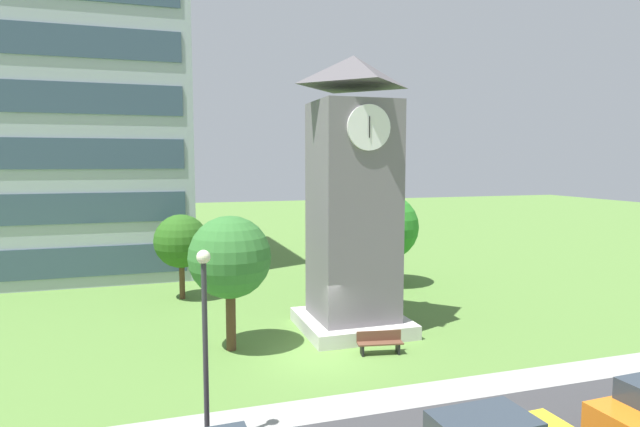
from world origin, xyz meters
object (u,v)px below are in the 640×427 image
object	(u,v)px
tree_by_building	(230,258)
tree_streetside	(181,241)
street_lamp	(205,325)
tree_near_tower	(385,227)
clock_tower	(353,209)
park_bench	(380,342)

from	to	relation	value
tree_by_building	tree_streetside	world-z (taller)	tree_by_building
street_lamp	tree_near_tower	size ratio (longest dim) A/B	0.94
clock_tower	tree_near_tower	size ratio (longest dim) A/B	2.15
tree_by_building	tree_near_tower	xyz separation A→B (m)	(10.62, 8.59, -0.19)
clock_tower	tree_streetside	distance (m)	10.77
park_bench	tree_near_tower	xyz separation A→B (m)	(5.11, 10.79, 3.11)
park_bench	street_lamp	bearing A→B (deg)	-145.34
clock_tower	tree_near_tower	world-z (taller)	clock_tower
clock_tower	park_bench	bearing A→B (deg)	-91.17
street_lamp	park_bench	bearing A→B (deg)	34.66
park_bench	street_lamp	xyz separation A→B (m)	(-7.17, -4.96, 2.87)
tree_by_building	tree_streetside	size ratio (longest dim) A/B	1.16
park_bench	tree_streetside	distance (m)	13.33
clock_tower	tree_by_building	world-z (taller)	clock_tower
tree_streetside	park_bench	bearing A→B (deg)	-57.84
tree_near_tower	park_bench	bearing A→B (deg)	-115.33
park_bench	tree_near_tower	distance (m)	12.33
park_bench	tree_streetside	bearing A→B (deg)	122.16
tree_by_building	tree_near_tower	distance (m)	13.66
street_lamp	tree_near_tower	world-z (taller)	tree_near_tower
tree_near_tower	tree_streetside	world-z (taller)	tree_near_tower
park_bench	tree_streetside	size ratio (longest dim) A/B	0.40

